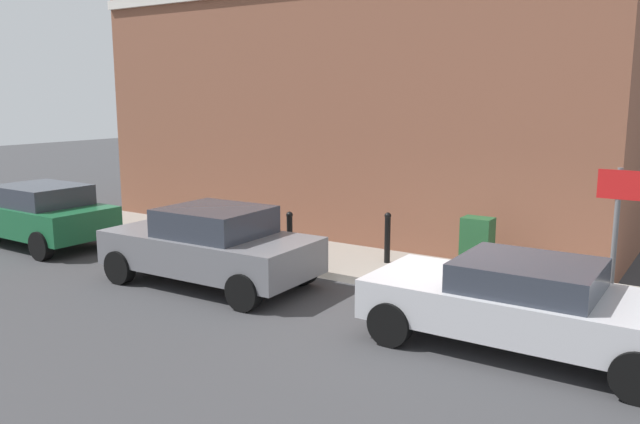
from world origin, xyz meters
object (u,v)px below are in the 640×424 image
(car_silver, at_px, (523,303))
(car_grey, at_px, (211,245))
(car_green, at_px, (39,213))
(utility_cabinet, at_px, (477,250))
(bollard_near_cabinet, at_px, (387,236))
(bollard_far_kerb, at_px, (290,235))
(street_sign, at_px, (616,220))

(car_silver, relative_size, car_grey, 1.05)
(car_green, xyz_separation_m, utility_cabinet, (2.48, -9.81, -0.08))
(car_green, distance_m, bollard_near_cabinet, 8.32)
(utility_cabinet, xyz_separation_m, bollard_near_cabinet, (0.10, 1.91, 0.02))
(utility_cabinet, distance_m, bollard_far_kerb, 3.73)
(bollard_far_kerb, bearing_deg, car_silver, -107.82)
(bollard_far_kerb, bearing_deg, street_sign, -89.71)
(car_grey, xyz_separation_m, utility_cabinet, (2.63, -4.17, -0.08))
(car_green, height_order, street_sign, street_sign)
(street_sign, bearing_deg, utility_cabinet, 70.06)
(bollard_near_cabinet, height_order, bollard_far_kerb, same)
(car_green, relative_size, utility_cabinet, 3.41)
(car_grey, height_order, utility_cabinet, car_grey)
(utility_cabinet, bearing_deg, car_green, 104.16)
(bollard_near_cabinet, distance_m, street_sign, 4.56)
(utility_cabinet, xyz_separation_m, street_sign, (-0.89, -2.44, 0.98))
(car_silver, xyz_separation_m, car_grey, (-0.04, 5.77, 0.07))
(utility_cabinet, distance_m, bollard_near_cabinet, 1.91)
(car_silver, bearing_deg, car_green, -1.05)
(bollard_near_cabinet, relative_size, bollard_far_kerb, 1.00)
(car_silver, bearing_deg, car_grey, -0.05)
(utility_cabinet, relative_size, bollard_near_cabinet, 1.11)
(street_sign, bearing_deg, bollard_far_kerb, 90.29)
(car_silver, relative_size, street_sign, 1.87)
(car_green, bearing_deg, utility_cabinet, -165.35)
(car_green, relative_size, street_sign, 1.71)
(utility_cabinet, xyz_separation_m, bollard_far_kerb, (-0.92, 3.61, 0.02))
(bollard_near_cabinet, bearing_deg, street_sign, -102.78)
(car_silver, height_order, bollard_near_cabinet, car_silver)
(car_silver, xyz_separation_m, utility_cabinet, (2.59, 1.60, -0.00))
(car_grey, relative_size, street_sign, 1.79)
(car_silver, xyz_separation_m, bollard_far_kerb, (1.67, 5.21, 0.02))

